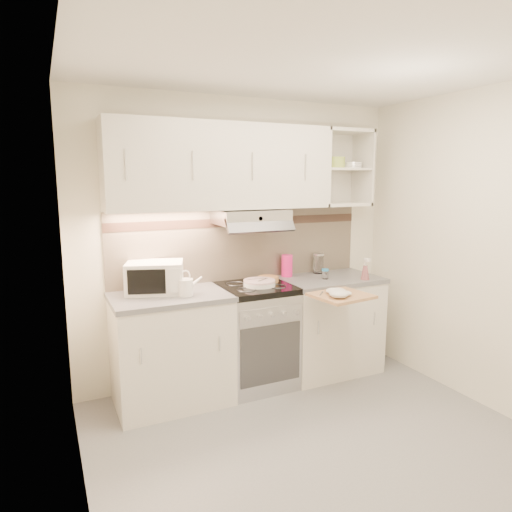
{
  "coord_description": "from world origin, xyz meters",
  "views": [
    {
      "loc": [
        -1.62,
        -2.35,
        1.8
      ],
      "look_at": [
        -0.07,
        0.95,
        1.18
      ],
      "focal_mm": 32.0,
      "sensor_mm": 36.0,
      "label": 1
    }
  ],
  "objects_px": {
    "pink_pitcher": "(287,266)",
    "electric_range": "(256,335)",
    "microwave": "(155,277)",
    "spray_bottle": "(365,271)",
    "plate_stack": "(259,283)",
    "watering_can": "(186,286)",
    "cutting_board": "(341,296)",
    "glass_jar": "(319,263)"
  },
  "relations": [
    {
      "from": "microwave",
      "to": "cutting_board",
      "type": "xyz_separation_m",
      "value": [
        1.35,
        -0.64,
        -0.15
      ]
    },
    {
      "from": "glass_jar",
      "to": "plate_stack",
      "type": "bearing_deg",
      "value": -162.56
    },
    {
      "from": "electric_range",
      "to": "microwave",
      "type": "xyz_separation_m",
      "value": [
        -0.83,
        0.12,
        0.57
      ]
    },
    {
      "from": "pink_pitcher",
      "to": "electric_range",
      "type": "bearing_deg",
      "value": -172.1
    },
    {
      "from": "microwave",
      "to": "watering_can",
      "type": "xyz_separation_m",
      "value": [
        0.2,
        -0.2,
        -0.05
      ]
    },
    {
      "from": "electric_range",
      "to": "microwave",
      "type": "relative_size",
      "value": 1.73
    },
    {
      "from": "cutting_board",
      "to": "plate_stack",
      "type": "bearing_deg",
      "value": 128.56
    },
    {
      "from": "microwave",
      "to": "plate_stack",
      "type": "bearing_deg",
      "value": 8.0
    },
    {
      "from": "watering_can",
      "to": "cutting_board",
      "type": "height_order",
      "value": "watering_can"
    },
    {
      "from": "microwave",
      "to": "glass_jar",
      "type": "bearing_deg",
      "value": 21.0
    },
    {
      "from": "watering_can",
      "to": "cutting_board",
      "type": "xyz_separation_m",
      "value": [
        1.16,
        -0.44,
        -0.1
      ]
    },
    {
      "from": "pink_pitcher",
      "to": "spray_bottle",
      "type": "height_order",
      "value": "spray_bottle"
    },
    {
      "from": "spray_bottle",
      "to": "cutting_board",
      "type": "xyz_separation_m",
      "value": [
        -0.48,
        -0.3,
        -0.11
      ]
    },
    {
      "from": "spray_bottle",
      "to": "cutting_board",
      "type": "relative_size",
      "value": 0.49
    },
    {
      "from": "microwave",
      "to": "plate_stack",
      "type": "distance_m",
      "value": 0.87
    },
    {
      "from": "electric_range",
      "to": "watering_can",
      "type": "relative_size",
      "value": 3.9
    },
    {
      "from": "cutting_board",
      "to": "spray_bottle",
      "type": "bearing_deg",
      "value": 25.1
    },
    {
      "from": "glass_jar",
      "to": "spray_bottle",
      "type": "xyz_separation_m",
      "value": [
        0.23,
        -0.42,
        -0.02
      ]
    },
    {
      "from": "microwave",
      "to": "pink_pitcher",
      "type": "distance_m",
      "value": 1.26
    },
    {
      "from": "microwave",
      "to": "spray_bottle",
      "type": "height_order",
      "value": "microwave"
    },
    {
      "from": "microwave",
      "to": "pink_pitcher",
      "type": "height_order",
      "value": "microwave"
    },
    {
      "from": "plate_stack",
      "to": "spray_bottle",
      "type": "bearing_deg",
      "value": -10.8
    },
    {
      "from": "electric_range",
      "to": "cutting_board",
      "type": "bearing_deg",
      "value": -45.11
    },
    {
      "from": "watering_can",
      "to": "spray_bottle",
      "type": "xyz_separation_m",
      "value": [
        1.63,
        -0.14,
        0.01
      ]
    },
    {
      "from": "microwave",
      "to": "spray_bottle",
      "type": "relative_size",
      "value": 2.47
    },
    {
      "from": "electric_range",
      "to": "plate_stack",
      "type": "distance_m",
      "value": 0.48
    },
    {
      "from": "glass_jar",
      "to": "cutting_board",
      "type": "xyz_separation_m",
      "value": [
        -0.25,
        -0.72,
        -0.13
      ]
    },
    {
      "from": "watering_can",
      "to": "plate_stack",
      "type": "xyz_separation_m",
      "value": [
        0.66,
        0.05,
        -0.05
      ]
    },
    {
      "from": "spray_bottle",
      "to": "cutting_board",
      "type": "bearing_deg",
      "value": -141.85
    },
    {
      "from": "microwave",
      "to": "spray_bottle",
      "type": "xyz_separation_m",
      "value": [
        1.83,
        -0.34,
        -0.04
      ]
    },
    {
      "from": "watering_can",
      "to": "plate_stack",
      "type": "distance_m",
      "value": 0.66
    },
    {
      "from": "pink_pitcher",
      "to": "cutting_board",
      "type": "xyz_separation_m",
      "value": [
        0.1,
        -0.72,
        -0.13
      ]
    },
    {
      "from": "electric_range",
      "to": "spray_bottle",
      "type": "bearing_deg",
      "value": -12.49
    },
    {
      "from": "pink_pitcher",
      "to": "glass_jar",
      "type": "relative_size",
      "value": 1.06
    },
    {
      "from": "watering_can",
      "to": "plate_stack",
      "type": "bearing_deg",
      "value": -19.34
    },
    {
      "from": "plate_stack",
      "to": "glass_jar",
      "type": "distance_m",
      "value": 0.79
    },
    {
      "from": "pink_pitcher",
      "to": "cutting_board",
      "type": "height_order",
      "value": "pink_pitcher"
    },
    {
      "from": "spray_bottle",
      "to": "watering_can",
      "type": "bearing_deg",
      "value": -178.93
    },
    {
      "from": "microwave",
      "to": "cutting_board",
      "type": "relative_size",
      "value": 1.2
    },
    {
      "from": "cutting_board",
      "to": "pink_pitcher",
      "type": "bearing_deg",
      "value": 90.68
    },
    {
      "from": "glass_jar",
      "to": "spray_bottle",
      "type": "bearing_deg",
      "value": -61.57
    },
    {
      "from": "glass_jar",
      "to": "spray_bottle",
      "type": "height_order",
      "value": "spray_bottle"
    }
  ]
}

